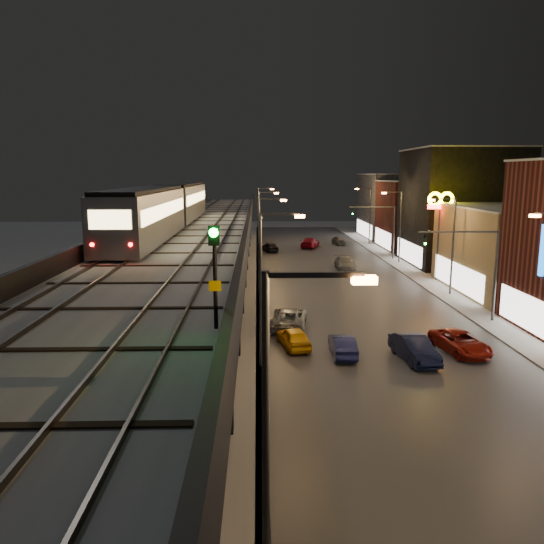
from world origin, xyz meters
name	(u,v)px	position (x,y,z in m)	size (l,w,h in m)	color
ground	(284,501)	(0.00, 0.00, 0.00)	(220.00, 220.00, 0.00)	silver
road_surface	(341,287)	(7.50, 35.00, 0.03)	(17.00, 120.00, 0.06)	#46474D
sidewalk_right	(440,286)	(17.50, 35.00, 0.07)	(4.00, 120.00, 0.14)	#9FA1A8
under_viaduct_pavement	(206,287)	(-6.00, 35.00, 0.03)	(11.00, 120.00, 0.06)	#9FA1A8
elevated_viaduct	(201,235)	(-6.00, 31.84, 5.62)	(9.00, 100.00, 6.30)	black
viaduct_trackbed	(201,226)	(-6.01, 31.97, 6.39)	(8.40, 100.00, 0.32)	#B2B7C1
viaduct_parapet_streetside	(249,221)	(-1.65, 32.00, 6.85)	(0.30, 100.00, 1.10)	black
viaduct_parapet_far	(153,221)	(-10.35, 32.00, 6.85)	(0.30, 100.00, 1.10)	black
building_c	(522,250)	(23.99, 32.00, 4.08)	(12.20, 15.20, 8.16)	#8F784F
building_d	(460,207)	(23.99, 48.00, 7.08)	(12.20, 13.20, 14.16)	black
building_e	(424,215)	(23.99, 62.00, 5.08)	(12.20, 12.20, 10.16)	#532119
building_f	(399,206)	(23.99, 76.00, 5.58)	(12.20, 16.20, 11.16)	#3E3E41
streetlight_left_0	(277,429)	(-0.43, -5.00, 5.24)	(2.57, 0.28, 9.00)	#38383A
streetlight_left_1	(265,279)	(-0.43, 13.00, 5.24)	(2.57, 0.28, 9.00)	#38383A
streetlight_left_2	(262,240)	(-0.43, 31.00, 5.24)	(2.57, 0.28, 9.00)	#38383A
streetlight_right_2	(450,239)	(16.73, 31.00, 5.24)	(2.56, 0.28, 9.00)	#38383A
streetlight_left_3	(261,222)	(-0.43, 49.00, 5.24)	(2.57, 0.28, 9.00)	#38383A
streetlight_right_3	(398,222)	(16.73, 49.00, 5.24)	(2.56, 0.28, 9.00)	#38383A
streetlight_left_4	(260,212)	(-0.43, 67.00, 5.24)	(2.57, 0.28, 9.00)	#38383A
streetlight_right_4	(368,212)	(16.73, 67.00, 5.24)	(2.56, 0.28, 9.00)	#38383A
traffic_light_rig_a	(481,264)	(15.84, 22.00, 4.50)	(6.10, 0.34, 7.00)	#38383A
traffic_light_rig_b	(385,225)	(15.84, 52.00, 4.50)	(6.10, 0.34, 7.00)	#38383A
subway_train	(168,206)	(-8.50, 29.23, 8.38)	(2.97, 36.26, 3.55)	gray
rail_signal	(214,257)	(-2.10, -1.50, 8.77)	(0.35, 0.43, 3.04)	black
car_taxi	(294,338)	(1.45, 16.26, 0.66)	(1.56, 3.88, 1.32)	yellow
car_near_white	(343,346)	(4.36, 14.66, 0.65)	(1.37, 3.92, 1.29)	#161B4E
car_mid_silver	(289,318)	(1.43, 20.85, 0.73)	(2.42, 5.26, 1.46)	#999BA0
car_mid_dark	(310,243)	(7.14, 63.13, 0.76)	(2.14, 5.26, 1.53)	maroon
car_far_white	(270,247)	(0.95, 59.39, 0.68)	(1.62, 4.02, 1.37)	black
car_onc_silver	(414,349)	(8.51, 13.63, 0.75)	(1.58, 4.52, 1.49)	black
car_onc_dark	(460,343)	(11.83, 14.99, 0.67)	(2.21, 4.79, 1.33)	maroon
car_onc_white	(345,264)	(9.39, 44.35, 0.73)	(2.05, 5.04, 1.46)	gray
car_onc_red	(339,241)	(12.08, 66.46, 0.67)	(1.57, 3.91, 1.33)	#494A4C
sign_mcdonalds	(440,210)	(18.00, 37.78, 7.47)	(2.76, 0.38, 9.31)	#38383A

